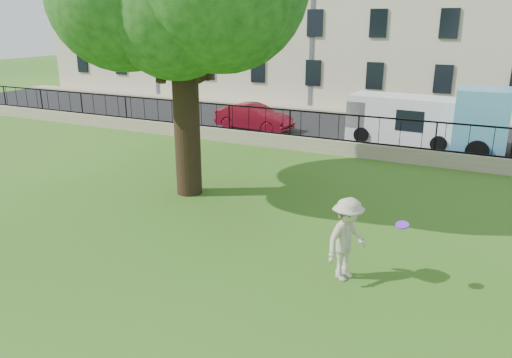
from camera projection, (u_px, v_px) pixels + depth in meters
The scene contains 9 objects.
ground at pixel (201, 292), 10.32m from camera, with size 120.00×120.00×0.00m, color #315F16.
retaining_wall at pixel (357, 150), 20.48m from camera, with size 50.00×0.40×0.60m, color gray.
iron_railing at pixel (358, 129), 20.22m from camera, with size 50.00×0.05×1.13m.
street at pixel (382, 134), 24.59m from camera, with size 60.00×9.00×0.01m, color black.
sidewalk at pixel (402, 116), 29.01m from camera, with size 60.00×1.40×0.12m, color gray.
man at pixel (347, 239), 10.61m from camera, with size 1.20×0.69×1.85m, color #BEB69A.
frisbee at pixel (402, 225), 10.03m from camera, with size 0.27×0.27×0.03m, color #7629EB.
red_sedan at pixel (254, 117), 25.33m from camera, with size 1.40×4.00×1.32m, color maroon.
white_van at pixel (406, 120), 22.61m from camera, with size 5.04×1.96×2.11m, color silver.
Camera 1 is at (5.06, -7.67, 5.38)m, focal length 35.00 mm.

